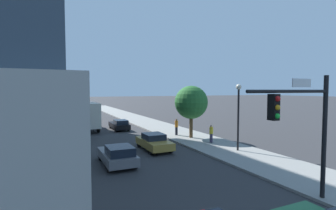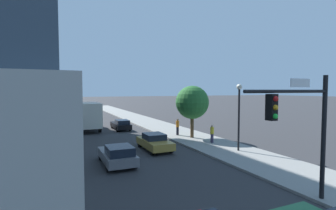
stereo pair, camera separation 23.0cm
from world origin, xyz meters
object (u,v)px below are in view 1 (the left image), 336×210
Objects in this scene: traffic_light_pole at (303,118)px; pedestrian_yellow_shirt at (211,133)px; street_tree at (191,102)px; car_gold at (154,142)px; box_truck at (87,115)px; car_black at (119,125)px; car_gray at (118,155)px; pedestrian_orange_shirt at (176,127)px; street_lamp at (238,107)px.

traffic_light_pole is 3.36× the size of pedestrian_yellow_shirt.
street_tree is (3.38, 15.40, -0.07)m from traffic_light_pole.
car_gold is 0.57× the size of box_truck.
car_gold is 11.99m from car_black.
car_gray is at bearing -90.00° from box_truck.
car_gold is (-5.26, -2.92, -3.09)m from street_tree.
car_gold is 6.65m from pedestrian_orange_shirt.
street_tree is 2.99× the size of pedestrian_orange_shirt.
box_truck reaches higher than car_black.
box_truck is (-9.10, 10.37, -1.84)m from street_tree.
traffic_light_pole reaches higher than pedestrian_orange_shirt.
car_black is at bearing 110.81° from street_lamp.
car_gray is 2.39× the size of pedestrian_orange_shirt.
pedestrian_yellow_shirt is at bearing 92.65° from street_lamp.
car_gold is at bearing 148.86° from street_lamp.
pedestrian_orange_shirt reaches higher than pedestrian_yellow_shirt.
street_lamp is 6.53m from street_tree.
street_lamp is 1.16× the size of car_black.
street_lamp is 1.22× the size of car_gold.
street_tree is 10.94m from car_black.
car_black is (-1.87, 24.47, -3.20)m from traffic_light_pole.
street_lamp is 3.01× the size of pedestrian_orange_shirt.
street_lamp reaches higher than box_truck.
street_lamp is 3.25× the size of pedestrian_yellow_shirt.
car_black is at bearing 90.00° from car_gold.
street_tree reaches higher than pedestrian_orange_shirt.
car_black is at bearing 115.59° from pedestrian_yellow_shirt.
traffic_light_pole is 3.11× the size of pedestrian_orange_shirt.
car_black is 4.26m from box_truck.
car_gold is at bearing 98.55° from traffic_light_pole.
car_gray is at bearing -162.34° from pedestrian_yellow_shirt.
car_gold is 4.91m from car_gray.
traffic_light_pole is at bearing -102.40° from street_tree.
car_gold is (-5.91, 3.57, -3.02)m from street_lamp.
box_truck is at bearing 90.00° from car_gray.
pedestrian_orange_shirt is (2.66, 17.32, -2.78)m from traffic_light_pole.
street_tree is at bearing -48.74° from box_truck.
street_lamp reaches higher than pedestrian_orange_shirt.
traffic_light_pole is at bearing -85.62° from car_black.
car_gray reaches higher than car_black.
street_tree is at bearing 95.77° from street_lamp.
box_truck reaches higher than car_gold.
pedestrian_orange_shirt is (-1.38, 8.42, -2.64)m from street_lamp.
traffic_light_pole reaches higher than street_tree.
box_truck is at bearing 106.11° from car_gold.
street_tree is 13.92m from box_truck.
street_lamp is 1.00× the size of street_tree.
car_gray is 2.58× the size of pedestrian_yellow_shirt.
street_tree is at bearing 29.06° from car_gold.
pedestrian_orange_shirt is at bearing 99.33° from street_lamp.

